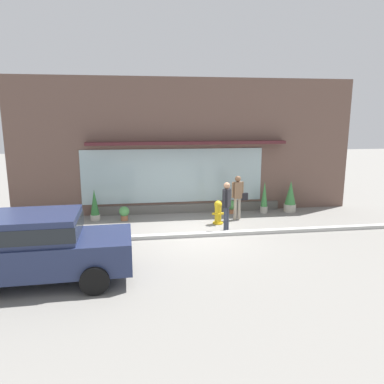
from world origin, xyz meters
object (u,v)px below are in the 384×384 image
(pedestrian_passerby, at_px, (227,202))
(potted_plant_near_hydrant, at_px, (124,213))
(parked_car_navy, at_px, (33,244))
(potted_plant_window_right, at_px, (232,206))
(potted_plant_low_front, at_px, (290,197))
(fire_hydrant, at_px, (218,212))
(potted_plant_window_left, at_px, (95,205))
(pedestrian_with_handbag, at_px, (238,194))
(potted_plant_trailing_edge, at_px, (264,198))

(pedestrian_passerby, height_order, potted_plant_near_hydrant, pedestrian_passerby)
(pedestrian_passerby, distance_m, parked_car_navy, 6.47)
(parked_car_navy, xyz_separation_m, potted_plant_window_right, (6.30, 5.57, -0.65))
(parked_car_navy, xyz_separation_m, potted_plant_low_front, (8.80, 5.50, -0.33))
(fire_hydrant, height_order, pedestrian_passerby, pedestrian_passerby)
(fire_hydrant, bearing_deg, pedestrian_passerby, -82.20)
(potted_plant_window_right, bearing_deg, potted_plant_low_front, -1.69)
(potted_plant_near_hydrant, height_order, potted_plant_window_right, potted_plant_near_hydrant)
(parked_car_navy, distance_m, potted_plant_window_left, 5.45)
(potted_plant_window_left, relative_size, potted_plant_low_front, 0.93)
(fire_hydrant, height_order, potted_plant_low_front, potted_plant_low_front)
(potted_plant_low_front, bearing_deg, potted_plant_near_hydrant, -177.11)
(potted_plant_near_hydrant, bearing_deg, potted_plant_window_right, 5.49)
(potted_plant_near_hydrant, height_order, potted_plant_low_front, potted_plant_low_front)
(pedestrian_passerby, bearing_deg, potted_plant_window_left, -75.00)
(fire_hydrant, bearing_deg, pedestrian_with_handbag, 28.94)
(parked_car_navy, height_order, potted_plant_window_left, parked_car_navy)
(fire_hydrant, xyz_separation_m, potted_plant_low_front, (3.38, 1.31, 0.18))
(fire_hydrant, bearing_deg, potted_plant_low_front, 21.23)
(fire_hydrant, xyz_separation_m, parked_car_navy, (-5.42, -4.19, 0.51))
(pedestrian_with_handbag, height_order, pedestrian_passerby, pedestrian_passerby)
(pedestrian_with_handbag, distance_m, potted_plant_window_left, 5.54)
(potted_plant_trailing_edge, bearing_deg, potted_plant_low_front, 1.27)
(pedestrian_with_handbag, distance_m, potted_plant_window_right, 1.13)
(parked_car_navy, bearing_deg, potted_plant_near_hydrant, 67.42)
(potted_plant_window_right, bearing_deg, potted_plant_near_hydrant, -174.51)
(pedestrian_with_handbag, bearing_deg, fire_hydrant, -159.07)
(potted_plant_window_left, height_order, potted_plant_near_hydrant, potted_plant_window_left)
(potted_plant_near_hydrant, bearing_deg, pedestrian_passerby, -26.66)
(potted_plant_window_left, bearing_deg, parked_car_navy, -98.71)
(parked_car_navy, bearing_deg, potted_plant_trailing_edge, 33.63)
(pedestrian_passerby, bearing_deg, fire_hydrant, -133.96)
(potted_plant_trailing_edge, bearing_deg, potted_plant_near_hydrant, -176.79)
(potted_plant_window_left, distance_m, potted_plant_window_right, 5.49)
(potted_plant_window_left, distance_m, potted_plant_trailing_edge, 6.83)
(pedestrian_with_handbag, distance_m, pedestrian_passerby, 1.54)
(pedestrian_passerby, xyz_separation_m, potted_plant_window_left, (-4.71, 2.02, -0.42))
(potted_plant_low_front, bearing_deg, potted_plant_trailing_edge, -178.73)
(fire_hydrant, bearing_deg, potted_plant_near_hydrant, 164.46)
(fire_hydrant, relative_size, potted_plant_low_front, 0.68)
(potted_plant_window_right, bearing_deg, parked_car_navy, -138.49)
(potted_plant_trailing_edge, bearing_deg, fire_hydrant, -150.04)
(potted_plant_window_right, bearing_deg, pedestrian_with_handbag, -89.47)
(pedestrian_passerby, height_order, potted_plant_low_front, pedestrian_passerby)
(fire_hydrant, xyz_separation_m, potted_plant_window_left, (-4.60, 1.19, 0.13))
(potted_plant_low_front, bearing_deg, pedestrian_passerby, -146.64)
(pedestrian_passerby, bearing_deg, potted_plant_low_front, 161.61)
(pedestrian_passerby, relative_size, potted_plant_trailing_edge, 1.29)
(potted_plant_low_front, bearing_deg, parked_car_navy, -147.98)
(pedestrian_passerby, relative_size, potted_plant_low_front, 1.32)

